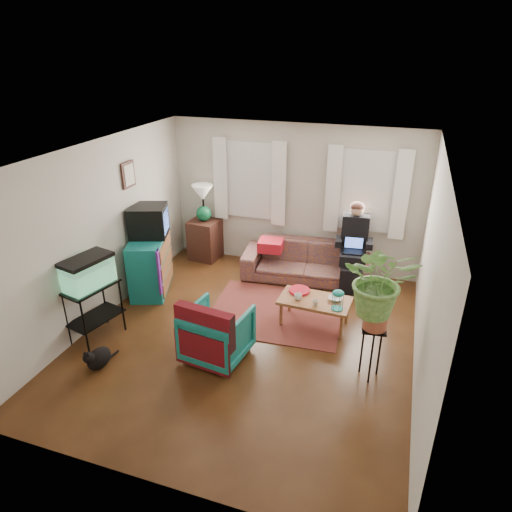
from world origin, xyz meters
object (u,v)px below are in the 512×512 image
(sofa, at_px, (306,256))
(armchair, at_px, (217,331))
(coffee_table, at_px, (314,312))
(side_table, at_px, (205,239))
(plant_stand, at_px, (371,352))
(aquarium_stand, at_px, (95,312))
(dresser, at_px, (150,264))

(sofa, height_order, armchair, sofa)
(armchair, height_order, coffee_table, armchair)
(side_table, bearing_deg, armchair, -62.83)
(sofa, bearing_deg, coffee_table, -78.49)
(armchair, distance_m, plant_stand, 1.95)
(armchair, bearing_deg, aquarium_stand, 12.23)
(side_table, relative_size, coffee_table, 0.75)
(coffee_table, bearing_deg, sofa, 110.47)
(dresser, height_order, coffee_table, dresser)
(armchair, bearing_deg, plant_stand, -165.92)
(sofa, distance_m, side_table, 2.03)
(aquarium_stand, bearing_deg, sofa, 62.06)
(sofa, bearing_deg, plant_stand, -66.37)
(side_table, height_order, armchair, armchair)
(dresser, relative_size, plant_stand, 1.45)
(side_table, distance_m, armchair, 3.11)
(sofa, height_order, dresser, dresser)
(dresser, bearing_deg, armchair, -56.39)
(coffee_table, xyz_separation_m, plant_stand, (0.89, -0.93, 0.15))
(dresser, bearing_deg, aquarium_stand, -109.71)
(coffee_table, distance_m, plant_stand, 1.30)
(sofa, distance_m, aquarium_stand, 3.60)
(sofa, relative_size, plant_stand, 3.02)
(sofa, xyz_separation_m, plant_stand, (1.34, -2.34, -0.07))
(coffee_table, bearing_deg, side_table, 149.52)
(aquarium_stand, bearing_deg, armchair, 17.92)
(side_table, distance_m, dresser, 1.48)
(armchair, height_order, plant_stand, armchair)
(side_table, xyz_separation_m, dresser, (-0.34, -1.44, 0.09))
(armchair, relative_size, plant_stand, 1.09)
(aquarium_stand, distance_m, armchair, 1.78)
(plant_stand, bearing_deg, dresser, 163.31)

